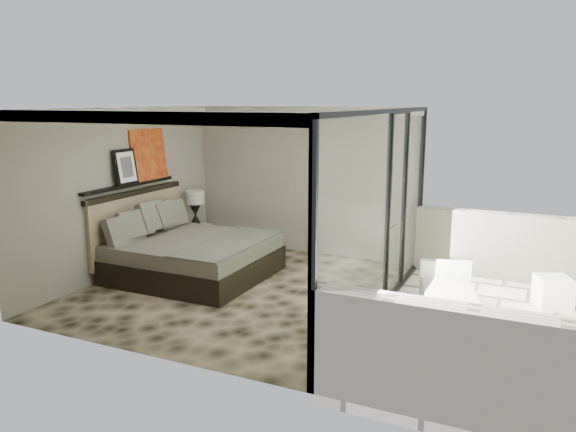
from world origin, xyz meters
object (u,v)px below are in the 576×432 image
at_px(table_lamp, 195,203).
at_px(lounger, 449,301).
at_px(bed, 189,253).
at_px(ottoman, 553,292).
at_px(nightstand, 197,239).

height_order(table_lamp, lounger, table_lamp).
xyz_separation_m(bed, table_lamp, (-0.84, 1.45, 0.56)).
bearing_deg(ottoman, bed, -170.24).
distance_m(nightstand, lounger, 5.23).
relative_size(bed, nightstand, 5.21).
height_order(bed, lounger, bed).
distance_m(bed, ottoman, 5.66).
relative_size(bed, ottoman, 5.37).
bearing_deg(table_lamp, lounger, -14.96).
height_order(nightstand, table_lamp, table_lamp).
bearing_deg(ottoman, table_lamp, 175.60).
bearing_deg(table_lamp, nightstand, -42.62).
bearing_deg(nightstand, bed, -42.92).
bearing_deg(table_lamp, ottoman, -4.40).
xyz_separation_m(nightstand, table_lamp, (-0.05, 0.04, 0.71)).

